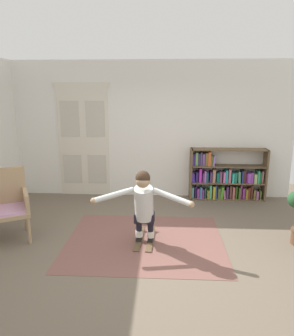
{
  "coord_description": "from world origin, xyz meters",
  "views": [
    {
      "loc": [
        0.26,
        -4.1,
        2.27
      ],
      "look_at": [
        -0.01,
        0.82,
        1.05
      ],
      "focal_mm": 33.32,
      "sensor_mm": 36.0,
      "label": 1
    }
  ],
  "objects_px": {
    "bookshelf": "(225,178)",
    "skis_pair": "(145,239)",
    "wicker_chair": "(7,203)",
    "person_skier": "(144,202)"
  },
  "relations": [
    {
      "from": "wicker_chair",
      "to": "person_skier",
      "type": "height_order",
      "value": "person_skier"
    },
    {
      "from": "bookshelf",
      "to": "wicker_chair",
      "type": "relative_size",
      "value": 1.45
    },
    {
      "from": "wicker_chair",
      "to": "bookshelf",
      "type": "bearing_deg",
      "value": 28.86
    },
    {
      "from": "bookshelf",
      "to": "skis_pair",
      "type": "xyz_separation_m",
      "value": [
        -1.58,
        -2.04,
        -0.44
      ]
    },
    {
      "from": "skis_pair",
      "to": "bookshelf",
      "type": "bearing_deg",
      "value": 52.16
    },
    {
      "from": "person_skier",
      "to": "skis_pair",
      "type": "bearing_deg",
      "value": 87.08
    },
    {
      "from": "bookshelf",
      "to": "wicker_chair",
      "type": "bearing_deg",
      "value": -151.14
    },
    {
      "from": "wicker_chair",
      "to": "person_skier",
      "type": "relative_size",
      "value": 0.76
    },
    {
      "from": "wicker_chair",
      "to": "skis_pair",
      "type": "height_order",
      "value": "wicker_chair"
    },
    {
      "from": "bookshelf",
      "to": "skis_pair",
      "type": "bearing_deg",
      "value": -127.84
    }
  ]
}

